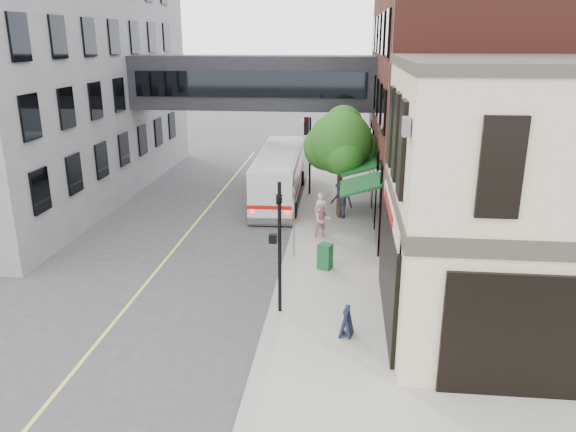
% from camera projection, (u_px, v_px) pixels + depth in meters
% --- Properties ---
extents(ground, '(120.00, 120.00, 0.00)m').
position_uv_depth(ground, '(259.00, 345.00, 17.21)').
color(ground, '#38383A').
rests_on(ground, ground).
extents(sidewalk_main, '(4.00, 60.00, 0.15)m').
position_uv_depth(sidewalk_main, '(335.00, 211.00, 30.26)').
color(sidewalk_main, gray).
rests_on(sidewalk_main, ground).
extents(corner_building, '(10.19, 8.12, 8.45)m').
position_uv_depth(corner_building, '(561.00, 203.00, 16.94)').
color(corner_building, '#C7B198').
rests_on(corner_building, ground).
extents(brick_building, '(13.76, 18.00, 14.00)m').
position_uv_depth(brick_building, '(498.00, 79.00, 28.31)').
color(brick_building, '#4C1E17').
rests_on(brick_building, ground).
extents(opposite_building, '(14.00, 24.00, 14.00)m').
position_uv_depth(opposite_building, '(5.00, 74.00, 31.91)').
color(opposite_building, slate).
rests_on(opposite_building, ground).
extents(skyway_bridge, '(14.00, 3.18, 3.00)m').
position_uv_depth(skyway_bridge, '(254.00, 82.00, 32.58)').
color(skyway_bridge, black).
rests_on(skyway_bridge, ground).
extents(traffic_signal_near, '(0.44, 0.22, 4.60)m').
position_uv_depth(traffic_signal_near, '(279.00, 232.00, 18.16)').
color(traffic_signal_near, black).
rests_on(traffic_signal_near, sidewalk_main).
extents(traffic_signal_far, '(0.53, 0.28, 4.50)m').
position_uv_depth(traffic_signal_far, '(308.00, 140.00, 32.28)').
color(traffic_signal_far, black).
rests_on(traffic_signal_far, sidewalk_main).
extents(street_sign_pole, '(0.08, 0.75, 3.00)m').
position_uv_depth(street_sign_pole, '(294.00, 216.00, 23.22)').
color(street_sign_pole, gray).
rests_on(street_sign_pole, sidewalk_main).
extents(street_tree, '(3.80, 3.20, 5.60)m').
position_uv_depth(street_tree, '(341.00, 143.00, 28.33)').
color(street_tree, '#382619').
rests_on(street_tree, sidewalk_main).
extents(lane_marking, '(0.12, 40.00, 0.01)m').
position_uv_depth(lane_marking, '(189.00, 232.00, 27.18)').
color(lane_marking, '#D8CC4C').
rests_on(lane_marking, ground).
extents(bus, '(2.71, 10.36, 2.77)m').
position_uv_depth(bus, '(279.00, 173.00, 32.20)').
color(bus, silver).
rests_on(bus, ground).
extents(pedestrian_a, '(0.63, 0.43, 1.65)m').
position_uv_depth(pedestrian_a, '(321.00, 210.00, 27.30)').
color(pedestrian_a, silver).
rests_on(pedestrian_a, sidewalk_main).
extents(pedestrian_b, '(0.92, 0.80, 1.60)m').
position_uv_depth(pedestrian_b, '(322.00, 220.00, 25.85)').
color(pedestrian_b, pink).
rests_on(pedestrian_b, sidewalk_main).
extents(pedestrian_c, '(1.45, 1.26, 1.95)m').
position_uv_depth(pedestrian_c, '(342.00, 199.00, 28.54)').
color(pedestrian_c, '#23222A').
rests_on(pedestrian_c, sidewalk_main).
extents(newspaper_box, '(0.65, 0.62, 1.03)m').
position_uv_depth(newspaper_box, '(325.00, 256.00, 22.35)').
color(newspaper_box, '#125025').
rests_on(newspaper_box, sidewalk_main).
extents(sandwich_board, '(0.43, 0.58, 0.93)m').
position_uv_depth(sandwich_board, '(347.00, 322.00, 17.32)').
color(sandwich_board, black).
rests_on(sandwich_board, sidewalk_main).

